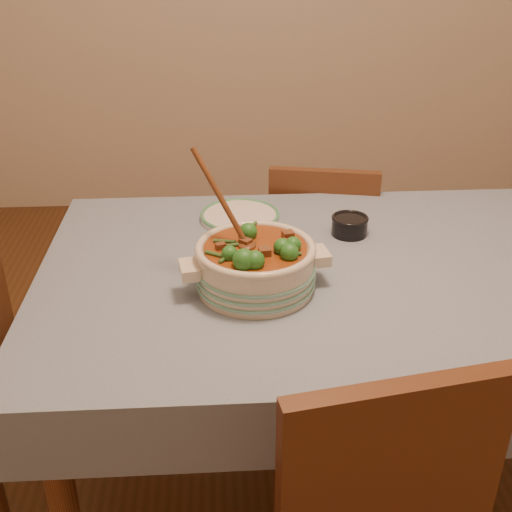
{
  "coord_description": "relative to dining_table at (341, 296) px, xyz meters",
  "views": [
    {
      "loc": [
        -0.34,
        -1.53,
        1.62
      ],
      "look_at": [
        -0.25,
        -0.11,
        0.86
      ],
      "focal_mm": 45.0,
      "sensor_mm": 36.0,
      "label": 1
    }
  ],
  "objects": [
    {
      "name": "floor",
      "position": [
        0.0,
        0.0,
        -0.66
      ],
      "size": [
        4.5,
        4.5,
        0.0
      ],
      "primitive_type": "plane",
      "color": "#4C2E15",
      "rests_on": "ground"
    },
    {
      "name": "dining_table",
      "position": [
        0.0,
        0.0,
        0.0
      ],
      "size": [
        1.68,
        1.08,
        0.76
      ],
      "color": "brown",
      "rests_on": "floor"
    },
    {
      "name": "stew_casserole",
      "position": [
        -0.25,
        -0.09,
        0.17
      ],
      "size": [
        0.39,
        0.34,
        0.37
      ],
      "rotation": [
        0.0,
        0.0,
        0.16
      ],
      "color": "beige",
      "rests_on": "dining_table"
    },
    {
      "name": "white_plate",
      "position": [
        -0.27,
        0.34,
        0.1
      ],
      "size": [
        0.29,
        0.29,
        0.02
      ],
      "rotation": [
        0.0,
        0.0,
        0.15
      ],
      "color": "silver",
      "rests_on": "dining_table"
    },
    {
      "name": "condiment_bowl",
      "position": [
        0.06,
        0.21,
        0.12
      ],
      "size": [
        0.14,
        0.14,
        0.06
      ],
      "rotation": [
        0.0,
        0.0,
        -0.34
      ],
      "color": "black",
      "rests_on": "dining_table"
    },
    {
      "name": "chair_far",
      "position": [
        0.05,
        0.65,
        -0.19
      ],
      "size": [
        0.46,
        0.46,
        0.84
      ],
      "rotation": [
        0.0,
        0.0,
        2.95
      ],
      "color": "#523219",
      "rests_on": "floor"
    }
  ]
}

